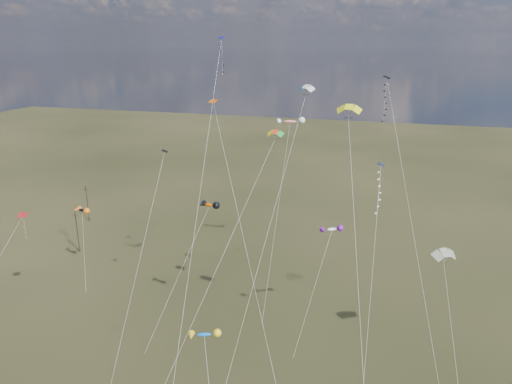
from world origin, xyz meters
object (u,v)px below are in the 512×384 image
(utility_pole_near, at_px, (77,231))
(utility_pole_far, at_px, (87,203))
(diamond_black_high, at_px, (389,119))
(parafoil_yellow, at_px, (349,109))
(novelty_black_orange, at_px, (82,210))

(utility_pole_near, xyz_separation_m, utility_pole_far, (-8.00, 14.00, 0.00))
(utility_pole_far, distance_m, diamond_black_high, 69.97)
(parafoil_yellow, height_order, novelty_black_orange, parafoil_yellow)
(diamond_black_high, height_order, novelty_black_orange, diamond_black_high)
(utility_pole_far, xyz_separation_m, novelty_black_orange, (14.29, -19.85, 6.90))
(novelty_black_orange, bearing_deg, utility_pole_far, 125.75)
(utility_pole_near, relative_size, diamond_black_high, 0.24)
(novelty_black_orange, bearing_deg, parafoil_yellow, -16.29)
(diamond_black_high, bearing_deg, utility_pole_far, 159.61)
(utility_pole_far, bearing_deg, diamond_black_high, -20.39)
(utility_pole_far, bearing_deg, utility_pole_near, -60.26)
(novelty_black_orange, bearing_deg, utility_pole_near, 137.07)
(utility_pole_near, height_order, novelty_black_orange, novelty_black_orange)
(diamond_black_high, distance_m, novelty_black_orange, 50.41)
(utility_pole_far, bearing_deg, parafoil_yellow, -29.43)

